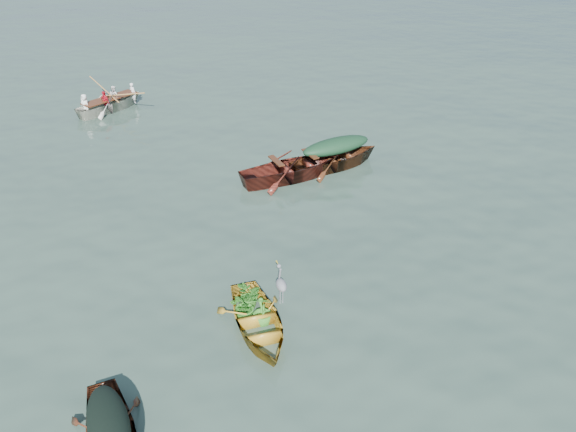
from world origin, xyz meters
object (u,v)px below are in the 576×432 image
yellow_dinghy (258,331)px  rowed_boat (112,111)px  open_wooden_boat (293,178)px  heron (281,291)px  green_tarp_boat (335,168)px

yellow_dinghy → rowed_boat: size_ratio=0.76×
yellow_dinghy → open_wooden_boat: bearing=65.3°
yellow_dinghy → heron: 1.07m
open_wooden_boat → heron: (-2.39, -6.70, 0.91)m
rowed_boat → heron: (3.09, -15.15, 0.91)m
open_wooden_boat → heron: bearing=151.1°
rowed_boat → heron: 15.49m
green_tarp_boat → rowed_boat: green_tarp_boat is taller
open_wooden_boat → rowed_boat: bearing=23.7°
yellow_dinghy → green_tarp_boat: 8.46m
green_tarp_boat → rowed_boat: bearing=28.5°
green_tarp_boat → heron: size_ratio=5.05×
open_wooden_boat → heron: 7.17m
yellow_dinghy → rowed_boat: 15.43m
yellow_dinghy → heron: bearing=5.2°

